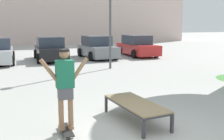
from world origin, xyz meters
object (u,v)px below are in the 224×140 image
Objects in this scene: skateboard at (66,130)px; car_red at (137,46)px; skate_box at (136,105)px; car_black at (50,49)px; skater at (65,84)px; car_grey at (97,48)px.

car_red is (7.92, 12.27, 0.61)m from skateboard.
car_black is at bearing 90.31° from skate_box.
skater reaches higher than car_black.
car_black is (-0.06, 12.01, 0.28)m from skate_box.
skater is 0.40× the size of car_black.
skate_box is 12.02m from car_black.
skate_box is 13.67m from car_red.
car_black reaches higher than skateboard.
car_grey is at bearing -177.68° from car_red.
skateboard is 0.99m from skater.
skater is at bearing -122.85° from car_red.
car_grey is (3.15, 0.02, 0.00)m from car_black.
car_black is 3.15m from car_grey.
car_grey is at bearing 75.60° from skate_box.
skateboard is 0.48× the size of skater.
car_black is 1.01× the size of car_grey.
skater reaches higher than car_red.
skateboard is 13.05m from car_grey.
skateboard is 0.19× the size of car_grey.
skateboard is at bearing -176.38° from skate_box.
skate_box is 1.15× the size of skater.
skateboard is at bearing -97.57° from car_black.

